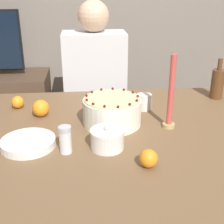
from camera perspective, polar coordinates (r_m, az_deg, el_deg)
name	(u,v)px	position (r m, az deg, el deg)	size (l,w,h in m)	color
dining_table	(136,152)	(1.39, 4.39, -7.28)	(1.59, 1.19, 0.72)	brown
cake	(112,111)	(1.42, 0.00, 0.14)	(0.27, 0.27, 0.14)	white
sugar_bowl	(107,139)	(1.23, -0.87, -4.95)	(0.14, 0.14, 0.10)	white
sugar_shaker	(65,140)	(1.20, -8.52, -5.00)	(0.05, 0.05, 0.11)	white
plate_stack	(28,143)	(1.29, -15.07, -5.46)	(0.22, 0.22, 0.03)	white
candle	(171,98)	(1.38, 10.68, 2.49)	(0.06, 0.06, 0.33)	tan
bottle	(217,83)	(1.84, 18.72, 5.00)	(0.07, 0.07, 0.23)	brown
cup	(144,102)	(1.61, 5.89, 1.87)	(0.08, 0.08, 0.08)	white
orange_fruit_0	(18,102)	(1.69, -16.88, 1.74)	(0.06, 0.06, 0.06)	orange
orange_fruit_1	(41,108)	(1.55, -12.91, 0.69)	(0.08, 0.08, 0.08)	orange
orange_fruit_2	(148,158)	(1.12, 6.53, -8.44)	(0.07, 0.07, 0.07)	orange
person_man_blue_shirt	(95,107)	(2.14, -3.05, 0.85)	(0.40, 0.34, 1.24)	#595960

